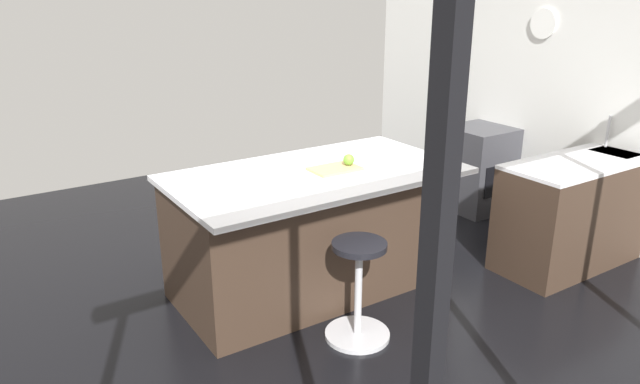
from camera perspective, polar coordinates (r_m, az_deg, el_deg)
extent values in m
plane|color=black|center=(4.63, -0.92, -9.81)|extent=(7.33, 7.33, 0.00)
cube|color=black|center=(1.39, 10.72, -10.85)|extent=(0.05, 0.06, 2.56)
cube|color=silver|center=(6.08, 22.45, 10.59)|extent=(0.12, 5.15, 2.96)
cylinder|color=white|center=(6.13, 20.69, 14.90)|extent=(0.03, 0.28, 0.28)
cube|color=#38281E|center=(5.65, 24.98, -1.30)|extent=(2.00, 0.60, 0.87)
cube|color=silver|center=(5.52, 25.63, 3.09)|extent=(2.00, 0.60, 0.03)
cube|color=#38383D|center=(5.74, 26.89, 3.00)|extent=(0.44, 0.36, 0.12)
cylinder|color=#B7B7BC|center=(5.77, 25.93, 5.28)|extent=(0.02, 0.02, 0.28)
cube|color=#38383D|center=(6.41, 14.91, 2.20)|extent=(0.60, 0.60, 0.87)
cube|color=black|center=(6.23, 16.93, 1.10)|extent=(0.44, 0.01, 0.32)
cube|color=#38281E|center=(4.56, -0.69, -3.87)|extent=(2.07, 0.98, 0.92)
cube|color=silver|center=(4.35, -0.36, 1.72)|extent=(2.13, 1.18, 0.04)
cylinder|color=#B7B7BC|center=(4.14, 3.60, -13.49)|extent=(0.44, 0.44, 0.03)
cylinder|color=#B7B7BC|center=(3.97, 3.70, -9.58)|extent=(0.05, 0.05, 0.63)
cylinder|color=black|center=(3.82, 3.80, -5.15)|extent=(0.36, 0.36, 0.04)
cube|color=tan|center=(4.38, 1.42, 2.24)|extent=(0.36, 0.24, 0.02)
sphere|color=#609E2D|center=(4.42, 2.77, 3.12)|extent=(0.08, 0.08, 0.08)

